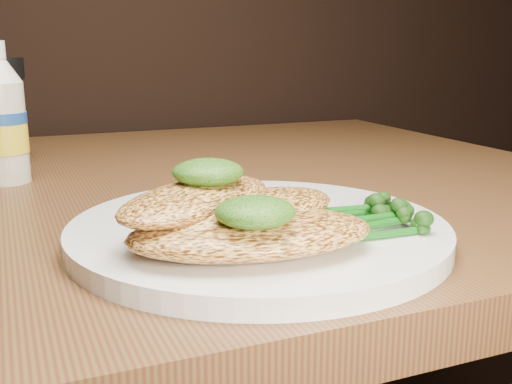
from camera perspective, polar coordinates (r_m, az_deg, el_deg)
name	(u,v)px	position (r m, az deg, el deg)	size (l,w,h in m)	color
plate	(258,231)	(0.48, 0.22, -3.66)	(0.29, 0.29, 0.02)	white
chicken_front	(251,233)	(0.40, -0.43, -3.85)	(0.16, 0.09, 0.03)	#F9AE4F
chicken_mid	(251,211)	(0.43, -0.44, -1.77)	(0.15, 0.07, 0.02)	#F9AE4F
chicken_back	(197,200)	(0.43, -5.48, -0.70)	(0.14, 0.07, 0.02)	#F9AE4F
pesto_front	(255,212)	(0.38, -0.10, -1.86)	(0.05, 0.05, 0.02)	#103207
pesto_back	(208,172)	(0.44, -4.49, 1.84)	(0.05, 0.05, 0.02)	#103207
broccolini_bundle	(347,216)	(0.46, 8.41, -2.26)	(0.14, 0.11, 0.02)	#135713
mayo_bottle	(0,113)	(0.72, -22.65, 6.76)	(0.05, 0.05, 0.15)	beige
pepper_grinder	(5,112)	(0.83, -22.28, 6.85)	(0.05, 0.05, 0.13)	black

